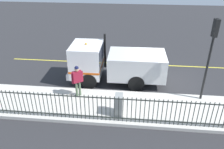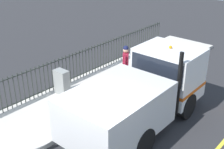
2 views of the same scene
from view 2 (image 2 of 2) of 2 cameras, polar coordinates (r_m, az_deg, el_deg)
name	(u,v)px [view 2 (image 2 of 2)]	position (r m, az deg, el deg)	size (l,w,h in m)	color
sidewalk_slab	(30,123)	(11.10, -15.24, -8.91)	(2.93, 23.70, 0.17)	beige
work_truck	(146,89)	(10.39, 6.43, -2.70)	(2.35, 5.86, 2.75)	white
worker_standing	(126,61)	(12.70, 2.59, 2.50)	(0.47, 0.56, 1.79)	maroon
iron_fence	(8,93)	(11.65, -19.13, -3.40)	(0.04, 20.18, 1.34)	#2D332D
utility_cabinet	(62,82)	(12.33, -9.47, -1.47)	(0.61, 0.36, 1.05)	gray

